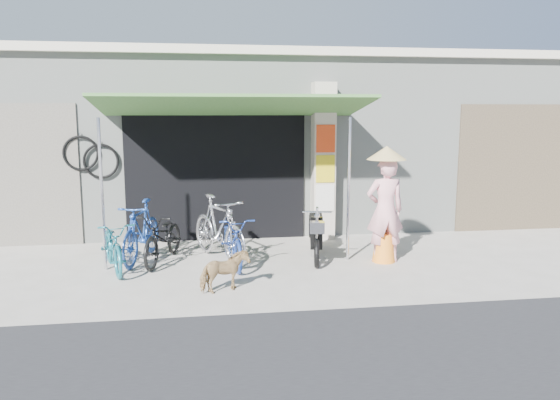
{
  "coord_description": "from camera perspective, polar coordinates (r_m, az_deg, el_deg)",
  "views": [
    {
      "loc": [
        -1.5,
        -7.83,
        2.43
      ],
      "look_at": [
        -0.2,
        1.0,
        1.0
      ],
      "focal_mm": 35.0,
      "sensor_mm": 36.0,
      "label": 1
    }
  ],
  "objects": [
    {
      "name": "moped",
      "position": [
        9.22,
        3.77,
        -3.55
      ],
      "size": [
        0.54,
        1.59,
        0.91
      ],
      "rotation": [
        0.0,
        0.0,
        -0.19
      ],
      "color": "black",
      "rests_on": "ground"
    },
    {
      "name": "nun",
      "position": [
        9.03,
        10.93,
        -0.61
      ],
      "size": [
        0.64,
        0.64,
        1.91
      ],
      "rotation": [
        0.0,
        0.0,
        3.16
      ],
      "color": "pink",
      "rests_on": "ground"
    },
    {
      "name": "shop_pillar",
      "position": [
        10.58,
        4.5,
        4.02
      ],
      "size": [
        0.42,
        0.44,
        3.0
      ],
      "color": "#BDB1A1",
      "rests_on": "ground"
    },
    {
      "name": "neighbour_left",
      "position": [
        11.05,
        -26.81,
        2.26
      ],
      "size": [
        2.6,
        0.06,
        2.6
      ],
      "primitive_type": "cube",
      "color": "#6B665B",
      "rests_on": "ground"
    },
    {
      "name": "neighbour_right",
      "position": [
        12.33,
        23.52,
        3.09
      ],
      "size": [
        2.6,
        0.06,
        2.6
      ],
      "primitive_type": "cube",
      "color": "brown",
      "rests_on": "ground"
    },
    {
      "name": "bike_navy",
      "position": [
        8.8,
        -4.92,
        -4.2
      ],
      "size": [
        0.7,
        1.61,
        0.82
      ],
      "primitive_type": "imported",
      "rotation": [
        0.0,
        0.0,
        0.1
      ],
      "color": "navy",
      "rests_on": "ground"
    },
    {
      "name": "bike_blue",
      "position": [
        9.26,
        -14.28,
        -3.19
      ],
      "size": [
        0.87,
        1.74,
        1.01
      ],
      "primitive_type": "imported",
      "rotation": [
        0.0,
        0.0,
        -0.25
      ],
      "color": "#21479A",
      "rests_on": "ground"
    },
    {
      "name": "bike_teal",
      "position": [
        8.87,
        -17.01,
        -4.56
      ],
      "size": [
        0.94,
        1.6,
        0.79
      ],
      "primitive_type": "imported",
      "rotation": [
        0.0,
        0.0,
        0.29
      ],
      "color": "#1A6875",
      "rests_on": "ground"
    },
    {
      "name": "bike_black",
      "position": [
        9.13,
        -12.06,
        -3.83
      ],
      "size": [
        0.98,
        1.68,
        0.84
      ],
      "primitive_type": "imported",
      "rotation": [
        0.0,
        0.0,
        -0.29
      ],
      "color": "black",
      "rests_on": "ground"
    },
    {
      "name": "bike_silver",
      "position": [
        9.1,
        -6.41,
        -2.93
      ],
      "size": [
        1.22,
        1.85,
        1.08
      ],
      "primitive_type": "imported",
      "rotation": [
        0.0,
        0.0,
        0.43
      ],
      "color": "silver",
      "rests_on": "ground"
    },
    {
      "name": "street_dog",
      "position": [
        7.54,
        -5.84,
        -7.48
      ],
      "size": [
        0.74,
        0.56,
        0.57
      ],
      "primitive_type": "imported",
      "rotation": [
        0.0,
        0.0,
        2.0
      ],
      "color": "tan",
      "rests_on": "ground"
    },
    {
      "name": "awning",
      "position": [
        9.47,
        -4.84,
        9.58
      ],
      "size": [
        4.6,
        1.88,
        2.72
      ],
      "color": "#3B6A2F",
      "rests_on": "ground"
    },
    {
      "name": "bicycle_shop",
      "position": [
        13.02,
        -1.77,
        6.48
      ],
      "size": [
        12.3,
        5.3,
        3.66
      ],
      "color": "#A5ABA2",
      "rests_on": "ground"
    },
    {
      "name": "ground",
      "position": [
        8.33,
        2.38,
        -7.86
      ],
      "size": [
        80.0,
        80.0,
        0.0
      ],
      "primitive_type": "plane",
      "color": "#A9A399",
      "rests_on": "ground"
    }
  ]
}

